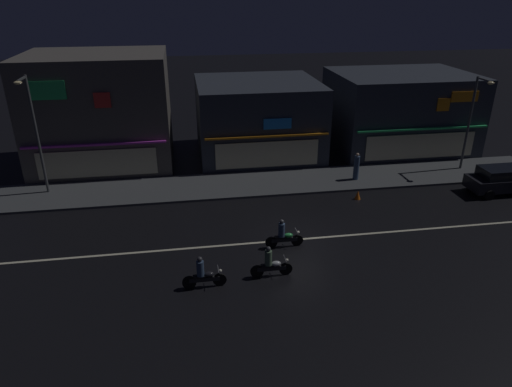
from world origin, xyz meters
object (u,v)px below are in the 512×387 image
at_px(streetlamp_west, 34,127).
at_px(motorcycle_opposite_lane, 283,236).
at_px(motorcycle_trailing_far, 270,264).
at_px(pedestrian_on_sidewalk, 356,167).
at_px(parked_car_near_kerb, 502,180).
at_px(streetlamp_mid, 473,116).
at_px(traffic_cone, 358,195).
at_px(motorcycle_following, 203,275).

bearing_deg(streetlamp_west, motorcycle_opposite_lane, -32.59).
xyz_separation_m(streetlamp_west, motorcycle_trailing_far, (11.99, -10.75, -3.73)).
distance_m(pedestrian_on_sidewalk, parked_car_near_kerb, 8.90).
bearing_deg(parked_car_near_kerb, motorcycle_opposite_lane, -163.80).
distance_m(streetlamp_mid, parked_car_near_kerb, 4.87).
relative_size(motorcycle_opposite_lane, traffic_cone, 3.45).
distance_m(pedestrian_on_sidewalk, motorcycle_following, 14.76).
height_order(streetlamp_mid, motorcycle_opposite_lane, streetlamp_mid).
bearing_deg(streetlamp_mid, motorcycle_following, -149.88).
xyz_separation_m(streetlamp_west, parked_car_near_kerb, (27.91, -4.06, -3.49)).
xyz_separation_m(motorcycle_following, motorcycle_trailing_far, (2.99, 0.36, 0.00)).
relative_size(motorcycle_following, motorcycle_trailing_far, 1.00).
xyz_separation_m(streetlamp_mid, parked_car_near_kerb, (0.27, -3.76, -3.08)).
height_order(pedestrian_on_sidewalk, traffic_cone, pedestrian_on_sidewalk).
relative_size(streetlamp_west, traffic_cone, 13.01).
bearing_deg(streetlamp_mid, traffic_cone, -159.78).
bearing_deg(motorcycle_opposite_lane, streetlamp_west, -35.87).
xyz_separation_m(parked_car_near_kerb, traffic_cone, (-9.16, 0.49, -0.59)).
distance_m(streetlamp_west, motorcycle_opposite_lane, 15.98).
xyz_separation_m(streetlamp_west, motorcycle_opposite_lane, (13.09, -8.37, -3.73)).
distance_m(motorcycle_following, motorcycle_trailing_far, 3.01).
height_order(streetlamp_west, parked_car_near_kerb, streetlamp_west).
relative_size(pedestrian_on_sidewalk, motorcycle_following, 0.96).
xyz_separation_m(parked_car_near_kerb, motorcycle_opposite_lane, (-14.82, -4.31, -0.24)).
height_order(pedestrian_on_sidewalk, motorcycle_opposite_lane, pedestrian_on_sidewalk).
bearing_deg(streetlamp_west, parked_car_near_kerb, -8.28).
bearing_deg(pedestrian_on_sidewalk, parked_car_near_kerb, 0.14).
height_order(motorcycle_opposite_lane, motorcycle_trailing_far, same).
height_order(parked_car_near_kerb, motorcycle_opposite_lane, parked_car_near_kerb).
relative_size(pedestrian_on_sidewalk, motorcycle_opposite_lane, 0.96).
bearing_deg(motorcycle_following, motorcycle_opposite_lane, -153.52).
height_order(motorcycle_trailing_far, traffic_cone, motorcycle_trailing_far).
distance_m(streetlamp_mid, pedestrian_on_sidewalk, 8.57).
bearing_deg(motorcycle_following, motorcycle_trailing_far, 179.47).
distance_m(motorcycle_following, traffic_cone, 12.33).
xyz_separation_m(streetlamp_mid, motorcycle_opposite_lane, (-14.54, -8.07, -3.31)).
xyz_separation_m(streetlamp_west, motorcycle_following, (9.00, -11.11, -3.73)).
relative_size(motorcycle_following, traffic_cone, 3.45).
xyz_separation_m(pedestrian_on_sidewalk, parked_car_near_kerb, (8.30, -3.21, -0.12)).
xyz_separation_m(motorcycle_trailing_far, traffic_cone, (6.76, 7.18, -0.36)).
bearing_deg(motorcycle_trailing_far, streetlamp_mid, -151.00).
distance_m(streetlamp_west, motorcycle_trailing_far, 16.53).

